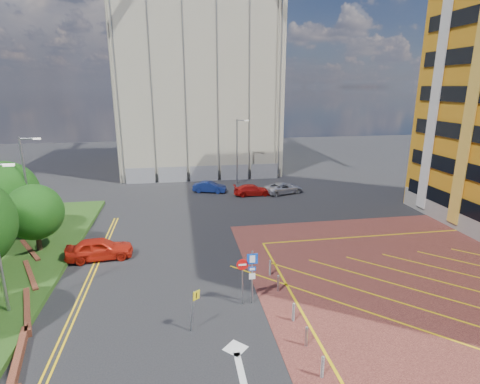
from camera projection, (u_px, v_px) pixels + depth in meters
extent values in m
plane|color=black|center=(246.00, 314.00, 20.09)|extent=(140.00, 140.00, 0.00)
cube|color=maroon|center=(477.00, 291.00, 22.33)|extent=(26.00, 26.00, 0.02)
cube|color=brown|center=(18.00, 360.00, 16.44)|extent=(1.25, 4.56, 0.40)
cube|color=brown|center=(27.00, 310.00, 20.07)|extent=(1.86, 4.43, 0.40)
cube|color=brown|center=(31.00, 276.00, 23.68)|extent=(2.29, 4.27, 0.40)
cube|color=brown|center=(30.00, 252.00, 27.25)|extent=(2.69, 4.06, 0.40)
cylinder|color=#3D2B1C|center=(38.00, 238.00, 27.09)|extent=(0.36, 0.36, 1.80)
sphere|color=#0E3B0D|center=(34.00, 212.00, 26.55)|extent=(4.00, 4.00, 4.00)
cylinder|color=#3D2B1C|center=(10.00, 224.00, 29.41)|extent=(0.36, 0.36, 2.20)
sphere|color=#0E3B0D|center=(5.00, 193.00, 28.74)|extent=(5.00, 5.00, 5.00)
cube|color=silver|center=(9.00, 165.00, 17.97)|extent=(0.50, 0.15, 0.12)
cylinder|color=#9EA0A8|center=(27.00, 190.00, 27.99)|extent=(0.16, 0.16, 8.00)
cylinder|color=#9EA0A8|center=(28.00, 138.00, 27.04)|extent=(1.20, 0.10, 0.10)
cube|color=silver|center=(37.00, 139.00, 27.14)|extent=(0.50, 0.15, 0.12)
cylinder|color=#9EA0A8|center=(237.00, 152.00, 46.22)|extent=(0.16, 0.16, 8.00)
cylinder|color=#9EA0A8|center=(242.00, 120.00, 45.27)|extent=(1.20, 0.10, 0.10)
cube|color=silver|center=(247.00, 120.00, 45.38)|extent=(0.50, 0.15, 0.12)
cylinder|color=#9EA0A8|center=(252.00, 278.00, 20.68)|extent=(0.10, 0.10, 3.20)
cube|color=#0A40BF|center=(252.00, 259.00, 20.34)|extent=(0.60, 0.04, 0.60)
cube|color=white|center=(252.00, 259.00, 20.32)|extent=(0.30, 0.02, 0.42)
cube|color=#0A40BF|center=(252.00, 269.00, 20.51)|extent=(0.40, 0.04, 0.25)
cube|color=white|center=(252.00, 269.00, 20.48)|extent=(0.28, 0.02, 0.14)
cube|color=white|center=(252.00, 276.00, 20.63)|extent=(0.35, 0.04, 0.35)
cylinder|color=#9EA0A8|center=(242.00, 282.00, 20.66)|extent=(0.08, 0.08, 2.70)
cylinder|color=red|center=(242.00, 265.00, 20.34)|extent=(0.64, 0.04, 0.64)
cube|color=white|center=(242.00, 265.00, 20.31)|extent=(0.44, 0.02, 0.10)
cylinder|color=#9EA0A8|center=(192.00, 312.00, 18.41)|extent=(0.32, 0.08, 2.20)
cube|color=yellow|center=(196.00, 295.00, 18.18)|extent=(0.38, 0.38, 0.50)
cylinder|color=black|center=(322.00, 368.00, 15.58)|extent=(0.14, 0.14, 0.90)
cylinder|color=#9EA0A8|center=(306.00, 338.00, 17.48)|extent=(0.14, 0.14, 0.90)
cylinder|color=black|center=(293.00, 313.00, 19.38)|extent=(0.14, 0.14, 0.90)
cylinder|color=#9EA0A8|center=(278.00, 284.00, 22.23)|extent=(0.14, 0.14, 0.90)
cylinder|color=black|center=(270.00, 269.00, 24.12)|extent=(0.14, 0.14, 0.90)
cube|color=#B5AE94|center=(197.00, 92.00, 55.08)|extent=(21.20, 19.20, 22.00)
cube|color=yellow|center=(209.00, 51.00, 55.68)|extent=(0.90, 0.90, 34.00)
cube|color=gray|center=(212.00, 173.00, 48.45)|extent=(21.60, 0.06, 2.00)
imported|color=red|center=(100.00, 249.00, 26.39)|extent=(4.67, 2.24, 1.54)
imported|color=navy|center=(210.00, 187.00, 43.22)|extent=(4.01, 2.41, 1.25)
imported|color=red|center=(252.00, 190.00, 42.02)|extent=(4.19, 1.70, 1.21)
imported|color=silver|center=(284.00, 188.00, 42.76)|extent=(4.88, 3.25, 1.24)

